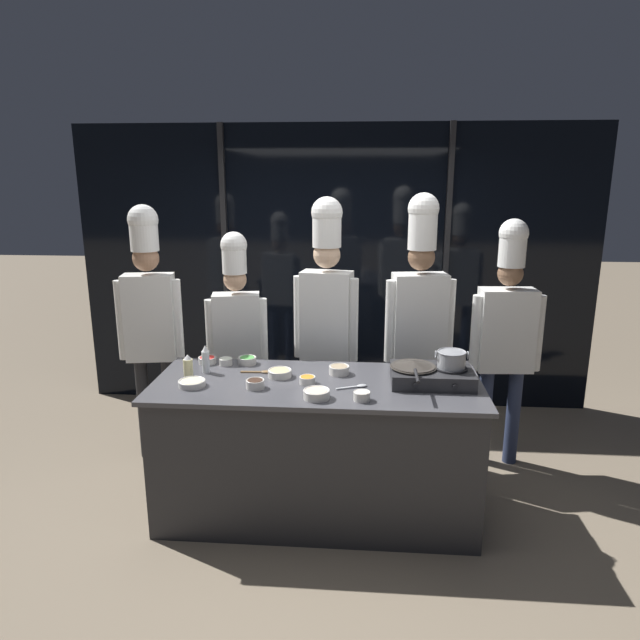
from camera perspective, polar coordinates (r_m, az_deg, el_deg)
name	(u,v)px	position (r m, az deg, el deg)	size (l,w,h in m)	color
ground_plane	(317,511)	(4.13, -0.29, -18.52)	(24.00, 24.00, 0.00)	#7F705B
window_wall_back	(334,270)	(5.51, 1.43, 5.07)	(4.94, 0.09, 2.70)	black
demo_counter	(317,448)	(3.89, -0.30, -12.69)	(2.12, 0.85, 0.94)	#2D2D30
portable_stove	(432,375)	(3.74, 11.10, -5.46)	(0.52, 0.38, 0.11)	#28282B
frying_pan	(413,364)	(3.70, 9.32, -4.38)	(0.30, 0.51, 0.04)	#38332D
stock_pot	(452,359)	(3.72, 13.02, -3.82)	(0.21, 0.18, 0.11)	#93969B
squeeze_bottle_clear	(206,360)	(3.92, -11.36, -3.91)	(0.05, 0.05, 0.19)	white
squeeze_bottle_oil	(188,366)	(3.88, -13.06, -4.50)	(0.06, 0.06, 0.15)	beige
prep_bowl_chicken	(317,393)	(3.43, -0.34, -7.35)	(0.16, 0.16, 0.06)	silver
prep_bowl_soy_glaze	(255,383)	(3.61, -6.50, -6.31)	(0.12, 0.12, 0.06)	silver
prep_bowl_bell_pepper	(207,360)	(4.13, -11.20, -3.90)	(0.13, 0.13, 0.05)	silver
prep_bowl_carrots	(307,380)	(3.66, -1.27, -5.97)	(0.10, 0.10, 0.05)	silver
prep_bowl_mushrooms	(339,369)	(3.83, 1.92, -4.95)	(0.14, 0.14, 0.06)	silver
prep_bowl_onion	(362,395)	(3.41, 4.20, -7.52)	(0.10, 0.10, 0.06)	silver
prep_bowl_noodles	(192,383)	(3.71, -12.69, -6.14)	(0.17, 0.17, 0.04)	silver
prep_bowl_scallions	(247,360)	(4.07, -7.28, -3.98)	(0.13, 0.13, 0.05)	silver
prep_bowl_bean_sprouts	(226,361)	(4.07, -9.40, -4.07)	(0.09, 0.09, 0.05)	silver
prep_bowl_ginger	(280,373)	(3.79, -4.04, -5.28)	(0.16, 0.16, 0.05)	silver
serving_spoon_slotted	(357,386)	(3.62, 3.73, -6.64)	(0.20, 0.11, 0.02)	#B2B5BA
serving_spoon_solid	(261,372)	(3.88, -5.92, -5.17)	(0.20, 0.04, 0.02)	olive
chef_head	(150,310)	(4.58, -16.67, 0.99)	(0.49, 0.26, 2.03)	#232326
chef_sous	(237,327)	(4.51, -8.32, -0.65)	(0.47, 0.25, 1.82)	#2D3856
chef_line	(327,307)	(4.31, 0.66, 1.35)	(0.49, 0.26, 2.09)	#4C4C51
chef_pastry	(419,309)	(4.37, 9.89, 1.09)	(0.52, 0.27, 2.11)	#2D3856
chef_apprentice	(506,327)	(4.53, 18.11, -0.67)	(0.54, 0.24, 1.93)	#2D3856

